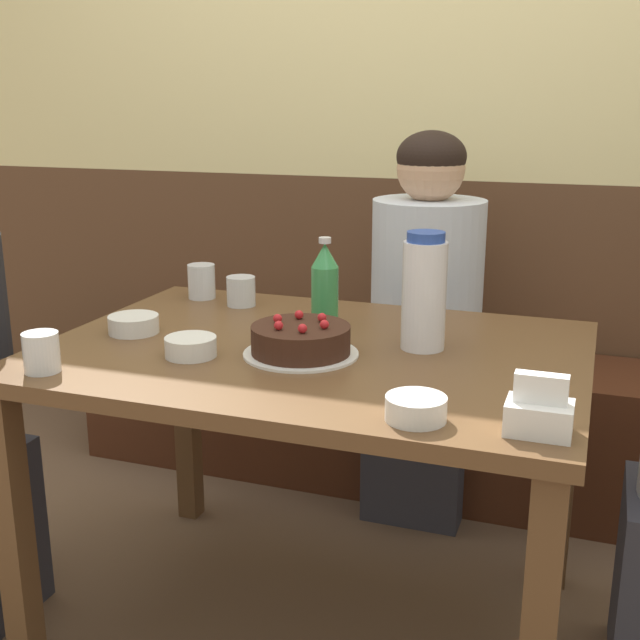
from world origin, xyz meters
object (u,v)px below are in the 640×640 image
bowl_side_dish (134,324)px  glass_water_tall (241,291)px  bowl_soup_white (416,408)px  bench_seat (398,417)px  soju_bottle (325,285)px  bowl_rice_small (191,347)px  birthday_cake (301,341)px  napkin_holder (539,412)px  glass_tumbler_short (202,281)px  person_teal_shirt (425,335)px  glass_shot_small (41,352)px  water_pitcher (424,292)px

bowl_side_dish → glass_water_tall: 0.35m
bowl_soup_white → glass_water_tall: (-0.63, 0.63, 0.02)m
bench_seat → bowl_soup_white: size_ratio=20.57×
bench_seat → soju_bottle: soju_bottle is taller
bowl_rice_small → birthday_cake: bearing=21.4°
napkin_holder → bowl_rice_small: (-0.75, 0.18, -0.02)m
soju_bottle → napkin_holder: (0.55, -0.50, -0.07)m
bowl_rice_small → bowl_side_dish: 0.25m
napkin_holder → glass_tumbler_short: (-0.98, 0.66, 0.01)m
soju_bottle → glass_tumbler_short: soju_bottle is taller
napkin_holder → glass_tumbler_short: 1.18m
bowl_side_dish → napkin_holder: bearing=-16.9°
soju_bottle → glass_water_tall: soju_bottle is taller
napkin_holder → person_teal_shirt: bearing=111.9°
bench_seat → glass_shot_small: bearing=-111.6°
soju_bottle → bowl_soup_white: bearing=-55.8°
bowl_soup_white → glass_tumbler_short: bearing=138.8°
person_teal_shirt → glass_water_tall: bearing=-46.4°
bench_seat → bowl_side_dish: (-0.45, -0.87, 0.51)m
glass_water_tall → glass_shot_small: bearing=-103.3°
soju_bottle → person_teal_shirt: 0.61m
glass_shot_small → birthday_cake: bearing=31.4°
glass_shot_small → napkin_holder: bearing=1.0°
bowl_soup_white → glass_water_tall: size_ratio=1.36×
bench_seat → bowl_rice_small: (-0.23, -0.98, 0.51)m
bowl_side_dish → glass_tumbler_short: (-0.01, 0.37, 0.03)m
birthday_cake → glass_tumbler_short: bearing=138.6°
soju_bottle → glass_tumbler_short: 0.46m
bowl_soup_white → napkin_holder: bearing=3.5°
birthday_cake → bowl_rice_small: bearing=-158.6°
birthday_cake → water_pitcher: water_pitcher is taller
bowl_rice_small → glass_shot_small: glass_shot_small is taller
glass_water_tall → glass_tumbler_short: bearing=164.1°
birthday_cake → bowl_soup_white: (0.32, -0.28, -0.01)m
napkin_holder → bowl_side_dish: size_ratio=0.92×
bench_seat → bowl_rice_small: 1.13m
soju_bottle → glass_tumbler_short: (-0.43, 0.17, -0.06)m
soju_bottle → glass_shot_small: 0.68m
glass_shot_small → person_teal_shirt: (0.58, 1.04, -0.19)m
bowl_rice_small → glass_tumbler_short: glass_tumbler_short is taller
bowl_soup_white → glass_shot_small: bearing=-179.7°
bench_seat → water_pitcher: bearing=-72.8°
napkin_holder → bowl_soup_white: napkin_holder is taller
glass_tumbler_short → person_teal_shirt: size_ratio=0.08×
bowl_side_dish → glass_water_tall: (0.13, 0.33, 0.02)m
birthday_cake → person_teal_shirt: person_teal_shirt is taller
napkin_holder → birthday_cake: bearing=153.3°
bench_seat → glass_shot_small: size_ratio=26.84×
glass_water_tall → napkin_holder: bearing=-36.6°
glass_tumbler_short → birthday_cake: bearing=-41.4°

